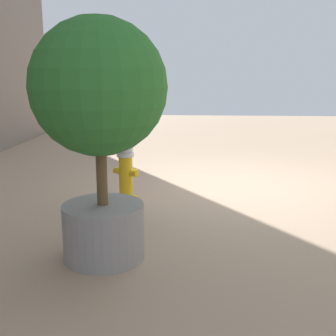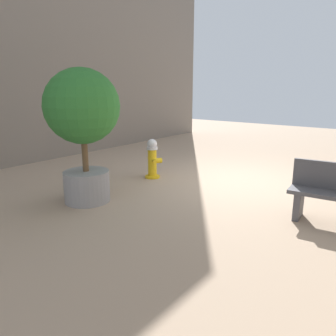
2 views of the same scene
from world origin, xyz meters
name	(u,v)px [view 1 (image 1 of 2)]	position (x,y,z in m)	size (l,w,h in m)	color
ground_plane	(236,186)	(0.00, 0.00, 0.00)	(23.40, 23.40, 0.00)	tan
fire_hydrant	(126,171)	(1.73, 0.91, 0.46)	(0.41, 0.41, 0.92)	gold
planter_tree	(99,110)	(1.65, 2.90, 1.54)	(1.33, 1.33, 2.43)	gray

